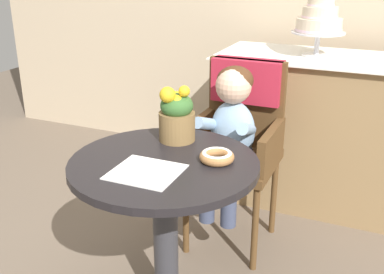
{
  "coord_description": "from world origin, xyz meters",
  "views": [
    {
      "loc": [
        0.73,
        -1.42,
        1.44
      ],
      "look_at": [
        0.05,
        0.15,
        0.77
      ],
      "focal_mm": 43.6,
      "sensor_mm": 36.0,
      "label": 1
    }
  ],
  "objects_px": {
    "seated_child": "(230,126)",
    "flower_vase": "(177,114)",
    "tiered_cake_stand": "(319,21)",
    "donut_front": "(217,156)",
    "wicker_chair": "(240,124)",
    "cafe_table": "(165,210)"
  },
  "relations": [
    {
      "from": "wicker_chair",
      "to": "seated_child",
      "type": "distance_m",
      "value": 0.16
    },
    {
      "from": "flower_vase",
      "to": "cafe_table",
      "type": "bearing_deg",
      "value": -77.78
    },
    {
      "from": "flower_vase",
      "to": "donut_front",
      "type": "bearing_deg",
      "value": -30.91
    },
    {
      "from": "cafe_table",
      "to": "wicker_chair",
      "type": "relative_size",
      "value": 0.75
    },
    {
      "from": "wicker_chair",
      "to": "seated_child",
      "type": "xyz_separation_m",
      "value": [
        0.0,
        -0.16,
        0.04
      ]
    },
    {
      "from": "cafe_table",
      "to": "wicker_chair",
      "type": "height_order",
      "value": "wicker_chair"
    },
    {
      "from": "donut_front",
      "to": "flower_vase",
      "type": "xyz_separation_m",
      "value": [
        -0.23,
        0.14,
        0.09
      ]
    },
    {
      "from": "seated_child",
      "to": "donut_front",
      "type": "height_order",
      "value": "seated_child"
    },
    {
      "from": "flower_vase",
      "to": "wicker_chair",
      "type": "bearing_deg",
      "value": 77.35
    },
    {
      "from": "tiered_cake_stand",
      "to": "seated_child",
      "type": "bearing_deg",
      "value": -109.25
    },
    {
      "from": "donut_front",
      "to": "flower_vase",
      "type": "bearing_deg",
      "value": 149.09
    },
    {
      "from": "wicker_chair",
      "to": "seated_child",
      "type": "bearing_deg",
      "value": -95.05
    },
    {
      "from": "cafe_table",
      "to": "tiered_cake_stand",
      "type": "relative_size",
      "value": 2.15
    },
    {
      "from": "cafe_table",
      "to": "wicker_chair",
      "type": "distance_m",
      "value": 0.74
    },
    {
      "from": "seated_child",
      "to": "flower_vase",
      "type": "distance_m",
      "value": 0.4
    },
    {
      "from": "wicker_chair",
      "to": "cafe_table",
      "type": "bearing_deg",
      "value": -100.48
    },
    {
      "from": "donut_front",
      "to": "tiered_cake_stand",
      "type": "bearing_deg",
      "value": 83.45
    },
    {
      "from": "wicker_chair",
      "to": "donut_front",
      "type": "xyz_separation_m",
      "value": [
        0.12,
        -0.65,
        0.1
      ]
    },
    {
      "from": "cafe_table",
      "to": "seated_child",
      "type": "bearing_deg",
      "value": 83.1
    },
    {
      "from": "donut_front",
      "to": "flower_vase",
      "type": "height_order",
      "value": "flower_vase"
    },
    {
      "from": "seated_child",
      "to": "donut_front",
      "type": "bearing_deg",
      "value": -76.78
    },
    {
      "from": "wicker_chair",
      "to": "flower_vase",
      "type": "bearing_deg",
      "value": -107.7
    }
  ]
}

